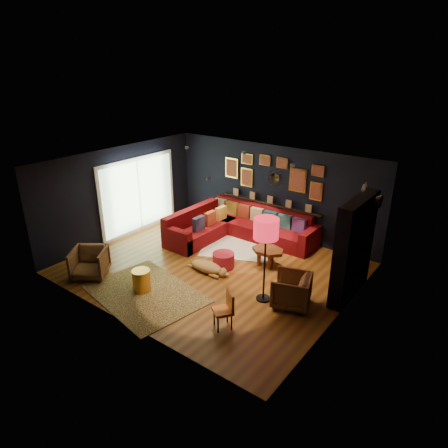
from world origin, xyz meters
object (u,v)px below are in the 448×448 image
Objects in this scene: armchair_left at (89,262)px; armchair_right at (291,289)px; orange_chair at (226,307)px; sectional at (235,227)px; pouf at (223,260)px; coffee_table at (268,252)px; dog at (207,265)px; floor_lamp at (266,232)px; gold_stool at (142,281)px.

armchair_right is (4.33, 1.80, -0.01)m from armchair_left.
armchair_right is at bearing 101.85° from orange_chair.
sectional reaches higher than armchair_right.
sectional reaches higher than pouf.
coffee_table reaches higher than dog.
floor_lamp is at bearing -43.40° from sectional.
orange_chair is 0.64× the size of dog.
floor_lamp is (3.77, 1.63, 1.18)m from armchair_left.
armchair_left reaches higher than pouf.
armchair_right is at bearing -13.23° from armchair_left.
sectional is 4.16m from orange_chair.
gold_stool is at bearing -111.99° from pouf.
pouf is 2.16m from armchair_right.
sectional is at bearing 159.08° from orange_chair.
floor_lamp reaches higher than sectional.
sectional is 4.35× the size of armchair_left.
orange_chair is at bearing -43.00° from dog.
dog is (2.05, 1.81, -0.19)m from armchair_left.
armchair_right is at bearing -12.04° from pouf.
orange_chair reaches higher than pouf.
armchair_left is 4.27m from floor_lamp.
orange_chair is (2.26, 0.08, 0.19)m from gold_stool.
armchair_right is 3.26m from gold_stool.
floor_lamp reaches higher than dog.
dog is (-1.71, 0.18, -1.38)m from floor_lamp.
armchair_left reaches higher than gold_stool.
coffee_table is at bearing 140.14° from orange_chair.
armchair_right is at bearing 27.42° from gold_stool.
armchair_left is (-2.23, -2.25, 0.19)m from pouf.
sectional is 1.83m from coffee_table.
pouf is 0.71× the size of orange_chair.
sectional is 4.11m from armchair_left.
gold_stool is (-0.79, -1.95, 0.05)m from pouf.
orange_chair is at bearing -41.98° from armchair_right.
dog is (0.64, -2.05, -0.12)m from sectional.
pouf is 0.47m from dog.
coffee_table is (1.61, -0.85, 0.03)m from sectional.
armchair_right reaches higher than coffee_table.
gold_stool reaches higher than coffee_table.
orange_chair reaches higher than coffee_table.
gold_stool is (1.44, 0.30, -0.14)m from armchair_left.
sectional is 3.56m from gold_stool.
orange_chair is 0.41× the size of floor_lamp.
coffee_table is 1.77m from armchair_right.
coffee_table is at bearing 59.60° from gold_stool.
pouf is at bearing 158.10° from floor_lamp.
dog is (0.62, 1.50, -0.05)m from gold_stool.
sectional is 4.52× the size of orange_chair.
armchair_left is at bearing -138.38° from orange_chair.
dog is at bearing -108.30° from armchair_right.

